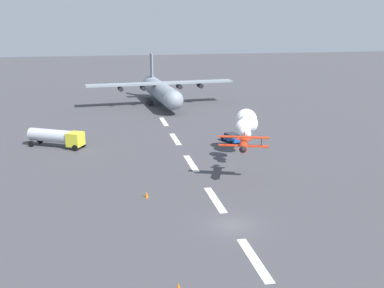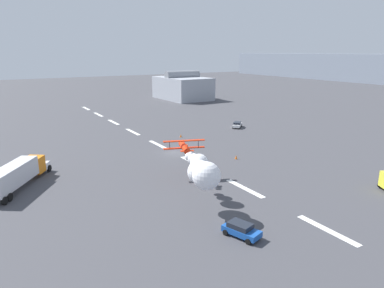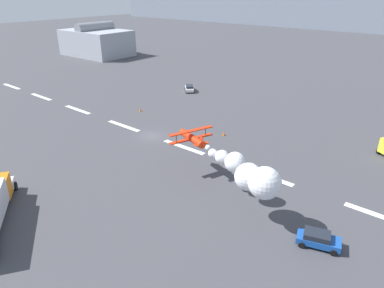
# 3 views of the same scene
# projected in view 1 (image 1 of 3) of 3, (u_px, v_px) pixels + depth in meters

# --- Properties ---
(ground_plane) EXTENTS (440.00, 440.00, 0.00)m
(ground_plane) POSITION_uv_depth(u_px,v_px,m) (232.00, 225.00, 48.41)
(ground_plane) COLOR #424247
(ground_plane) RESTS_ON ground
(runway_stripe_4) EXTENTS (8.00, 0.90, 0.01)m
(runway_stripe_4) POSITION_uv_depth(u_px,v_px,m) (254.00, 259.00, 41.62)
(runway_stripe_4) COLOR white
(runway_stripe_4) RESTS_ON ground
(runway_stripe_5) EXTENTS (8.00, 0.90, 0.01)m
(runway_stripe_5) POSITION_uv_depth(u_px,v_px,m) (215.00, 200.00, 55.20)
(runway_stripe_5) COLOR white
(runway_stripe_5) RESTS_ON ground
(runway_stripe_6) EXTENTS (8.00, 0.90, 0.01)m
(runway_stripe_6) POSITION_uv_depth(u_px,v_px,m) (191.00, 163.00, 68.77)
(runway_stripe_6) COLOR white
(runway_stripe_6) RESTS_ON ground
(runway_stripe_7) EXTENTS (8.00, 0.90, 0.01)m
(runway_stripe_7) POSITION_uv_depth(u_px,v_px,m) (175.00, 139.00, 82.34)
(runway_stripe_7) COLOR white
(runway_stripe_7) RESTS_ON ground
(runway_stripe_8) EXTENTS (8.00, 0.90, 0.01)m
(runway_stripe_8) POSITION_uv_depth(u_px,v_px,m) (164.00, 122.00, 95.92)
(runway_stripe_8) COLOR white
(runway_stripe_8) RESTS_ON ground
(cargo_transport_plane) EXTENTS (28.38, 35.43, 11.49)m
(cargo_transport_plane) POSITION_uv_depth(u_px,v_px,m) (162.00, 91.00, 111.77)
(cargo_transport_plane) COLOR gray
(cargo_transport_plane) RESTS_ON ground
(stunt_biplane_red) EXTENTS (17.96, 9.39, 3.37)m
(stunt_biplane_red) POSITION_uv_depth(u_px,v_px,m) (246.00, 124.00, 70.90)
(stunt_biplane_red) COLOR red
(fuel_tanker_truck) EXTENTS (6.87, 9.47, 2.90)m
(fuel_tanker_truck) POSITION_uv_depth(u_px,v_px,m) (57.00, 137.00, 76.93)
(fuel_tanker_truck) COLOR yellow
(fuel_tanker_truck) RESTS_ON ground
(followme_car_yellow) EXTENTS (4.44, 2.98, 1.52)m
(followme_car_yellow) POSITION_uv_depth(u_px,v_px,m) (232.00, 137.00, 80.24)
(followme_car_yellow) COLOR #194CA5
(followme_car_yellow) RESTS_ON ground
(traffic_cone_near) EXTENTS (0.44, 0.44, 0.75)m
(traffic_cone_near) POSITION_uv_depth(u_px,v_px,m) (178.00, 287.00, 36.73)
(traffic_cone_near) COLOR orange
(traffic_cone_near) RESTS_ON ground
(traffic_cone_far) EXTENTS (0.44, 0.44, 0.75)m
(traffic_cone_far) POSITION_uv_depth(u_px,v_px,m) (147.00, 194.00, 55.77)
(traffic_cone_far) COLOR orange
(traffic_cone_far) RESTS_ON ground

